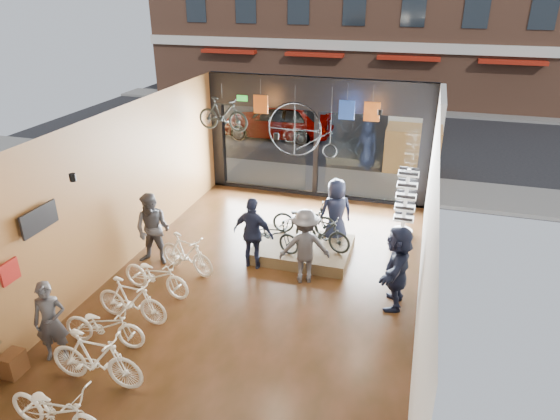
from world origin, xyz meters
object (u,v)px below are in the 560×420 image
at_px(floor_bike_0, 56,410).
at_px(display_bike_mid, 322,232).
at_px(customer_3, 305,246).
at_px(customer_0, 51,322).
at_px(customer_2, 253,233).
at_px(display_bike_right, 304,219).
at_px(floor_bike_1, 96,359).
at_px(floor_bike_2, 104,325).
at_px(floor_bike_5, 187,254).
at_px(customer_4, 336,213).
at_px(penny_farthing, 306,132).
at_px(floor_bike_3, 132,300).
at_px(display_bike_left, 271,233).
at_px(street_car, 278,120).
at_px(box_truck, 416,127).
at_px(customer_5, 397,267).
at_px(floor_bike_4, 156,275).
at_px(customer_1, 153,230).
at_px(sunglasses_rack, 405,202).
at_px(display_platform, 303,249).
at_px(hung_bike, 223,114).

distance_m(floor_bike_0, display_bike_mid, 6.94).
xyz_separation_m(display_bike_mid, customer_3, (-0.18, -1.08, 0.15)).
distance_m(customer_0, customer_2, 4.79).
bearing_deg(display_bike_right, floor_bike_1, 155.68).
xyz_separation_m(floor_bike_2, customer_0, (-0.65, -0.59, 0.37)).
relative_size(floor_bike_5, customer_4, 0.87).
height_order(floor_bike_0, penny_farthing, penny_farthing).
relative_size(floor_bike_3, floor_bike_5, 1.01).
relative_size(floor_bike_1, customer_4, 0.96).
bearing_deg(display_bike_left, customer_4, -33.51).
xyz_separation_m(street_car, display_bike_right, (3.53, -9.43, -0.08)).
bearing_deg(display_bike_right, street_car, 16.35).
xyz_separation_m(box_truck, customer_3, (-1.97, -10.15, -0.30)).
bearing_deg(customer_5, display_bike_right, -127.66).
xyz_separation_m(box_truck, floor_bike_4, (-5.01, -11.58, -0.74)).
bearing_deg(floor_bike_4, customer_1, 39.39).
distance_m(floor_bike_1, floor_bike_5, 3.81).
distance_m(street_car, box_truck, 6.04).
height_order(customer_5, sunglasses_rack, sunglasses_rack).
relative_size(street_car, penny_farthing, 2.43).
relative_size(customer_5, penny_farthing, 0.95).
bearing_deg(floor_bike_3, customer_2, -28.78).
bearing_deg(display_platform, penny_farthing, 103.18).
distance_m(floor_bike_3, display_bike_right, 4.92).
xyz_separation_m(display_platform, display_bike_mid, (0.51, -0.09, 0.60)).
xyz_separation_m(floor_bike_0, sunglasses_rack, (4.60, 8.42, 0.48)).
height_order(box_truck, sunglasses_rack, box_truck).
relative_size(display_bike_right, customer_2, 0.93).
bearing_deg(customer_1, customer_2, 8.93).
bearing_deg(display_bike_right, customer_1, 116.86).
distance_m(display_bike_mid, penny_farthing, 3.33).
height_order(floor_bike_3, customer_4, customer_4).
height_order(display_bike_mid, customer_1, customer_1).
xyz_separation_m(floor_bike_4, customer_1, (-0.69, 1.17, 0.46)).
bearing_deg(customer_3, display_bike_left, -52.95).
relative_size(display_bike_mid, hung_bike, 0.95).
bearing_deg(customer_3, hung_bike, -63.53).
height_order(street_car, display_bike_right, street_car).
bearing_deg(penny_farthing, display_bike_left, -92.46).
distance_m(floor_bike_0, customer_4, 7.83).
bearing_deg(customer_0, street_car, 67.31).
distance_m(floor_bike_0, customer_1, 5.19).
distance_m(box_truck, customer_4, 8.35).
relative_size(customer_4, hung_bike, 1.16).
bearing_deg(customer_5, customer_3, -98.43).
distance_m(floor_bike_4, sunglasses_rack, 6.84).
relative_size(display_platform, customer_1, 1.31).
bearing_deg(display_bike_left, floor_bike_3, 163.20).
relative_size(display_bike_mid, customer_3, 0.84).
relative_size(customer_2, customer_4, 0.99).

